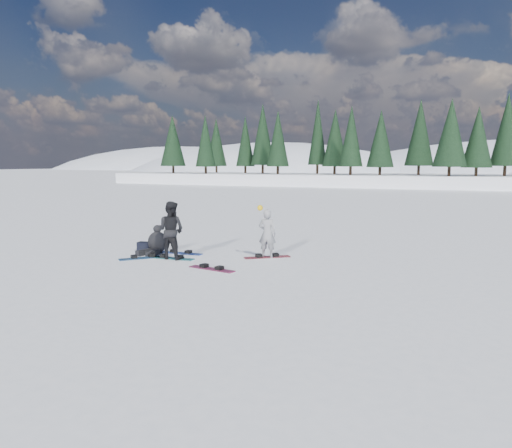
{
  "coord_description": "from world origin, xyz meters",
  "views": [
    {
      "loc": [
        6.28,
        -12.82,
        3.03
      ],
      "look_at": [
        -0.24,
        1.53,
        1.1
      ],
      "focal_mm": 35.0,
      "sensor_mm": 36.0,
      "label": 1
    }
  ],
  "objects_px": {
    "snowboarder_man": "(171,230)",
    "snowboard_loose_b": "(212,269)",
    "snowboard_loose_c": "(181,253)",
    "gear_bag": "(144,246)",
    "snowboarder_woman": "(267,233)",
    "snowboard_loose_a": "(143,258)",
    "seated_rider": "(157,242)"
  },
  "relations": [
    {
      "from": "snowboarder_woman",
      "to": "snowboard_loose_b",
      "type": "xyz_separation_m",
      "value": [
        -0.73,
        -2.32,
        -0.78
      ]
    },
    {
      "from": "snowboarder_woman",
      "to": "gear_bag",
      "type": "height_order",
      "value": "snowboarder_woman"
    },
    {
      "from": "seated_rider",
      "to": "snowboard_loose_c",
      "type": "xyz_separation_m",
      "value": [
        0.79,
        0.28,
        -0.35
      ]
    },
    {
      "from": "snowboarder_man",
      "to": "snowboard_loose_a",
      "type": "relative_size",
      "value": 1.23
    },
    {
      "from": "snowboard_loose_b",
      "to": "snowboard_loose_c",
      "type": "bearing_deg",
      "value": 150.8
    },
    {
      "from": "snowboard_loose_b",
      "to": "gear_bag",
      "type": "bearing_deg",
      "value": 164.38
    },
    {
      "from": "seated_rider",
      "to": "snowboard_loose_c",
      "type": "height_order",
      "value": "seated_rider"
    },
    {
      "from": "gear_bag",
      "to": "snowboard_loose_b",
      "type": "xyz_separation_m",
      "value": [
        3.68,
        -1.76,
        -0.14
      ]
    },
    {
      "from": "gear_bag",
      "to": "snowboard_loose_c",
      "type": "xyz_separation_m",
      "value": [
        1.49,
        0.02,
        -0.14
      ]
    },
    {
      "from": "snowboarder_woman",
      "to": "seated_rider",
      "type": "height_order",
      "value": "snowboarder_woman"
    },
    {
      "from": "snowboarder_woman",
      "to": "snowboarder_man",
      "type": "relative_size",
      "value": 0.93
    },
    {
      "from": "snowboarder_woman",
      "to": "snowboard_loose_c",
      "type": "xyz_separation_m",
      "value": [
        -2.92,
        -0.54,
        -0.78
      ]
    },
    {
      "from": "snowboarder_woman",
      "to": "gear_bag",
      "type": "distance_m",
      "value": 4.49
    },
    {
      "from": "snowboarder_woman",
      "to": "snowboarder_man",
      "type": "bearing_deg",
      "value": 20.99
    },
    {
      "from": "snowboarder_man",
      "to": "seated_rider",
      "type": "bearing_deg",
      "value": -32.24
    },
    {
      "from": "snowboarder_woman",
      "to": "snowboard_loose_c",
      "type": "bearing_deg",
      "value": 3.04
    },
    {
      "from": "snowboarder_man",
      "to": "seated_rider",
      "type": "height_order",
      "value": "snowboarder_man"
    },
    {
      "from": "snowboarder_man",
      "to": "snowboard_loose_b",
      "type": "xyz_separation_m",
      "value": [
        1.95,
        -0.87,
        -0.9
      ]
    },
    {
      "from": "snowboarder_woman",
      "to": "snowboarder_man",
      "type": "xyz_separation_m",
      "value": [
        -2.69,
        -1.45,
        0.12
      ]
    },
    {
      "from": "seated_rider",
      "to": "gear_bag",
      "type": "xyz_separation_m",
      "value": [
        -0.7,
        0.26,
        -0.22
      ]
    },
    {
      "from": "seated_rider",
      "to": "gear_bag",
      "type": "height_order",
      "value": "seated_rider"
    },
    {
      "from": "seated_rider",
      "to": "snowboard_loose_b",
      "type": "xyz_separation_m",
      "value": [
        2.98,
        -1.5,
        -0.35
      ]
    },
    {
      "from": "seated_rider",
      "to": "snowboard_loose_a",
      "type": "xyz_separation_m",
      "value": [
        0.15,
        -0.96,
        -0.35
      ]
    },
    {
      "from": "snowboarder_man",
      "to": "snowboard_loose_c",
      "type": "relative_size",
      "value": 1.23
    },
    {
      "from": "seated_rider",
      "to": "snowboarder_woman",
      "type": "bearing_deg",
      "value": 15.17
    },
    {
      "from": "snowboarder_man",
      "to": "seated_rider",
      "type": "relative_size",
      "value": 1.6
    },
    {
      "from": "snowboarder_man",
      "to": "snowboard_loose_c",
      "type": "xyz_separation_m",
      "value": [
        -0.23,
        0.91,
        -0.9
      ]
    },
    {
      "from": "snowboard_loose_c",
      "to": "snowboard_loose_a",
      "type": "distance_m",
      "value": 1.4
    },
    {
      "from": "snowboarder_man",
      "to": "snowboard_loose_b",
      "type": "bearing_deg",
      "value": 155.46
    },
    {
      "from": "snowboarder_woman",
      "to": "snowboard_loose_a",
      "type": "bearing_deg",
      "value": 19.2
    },
    {
      "from": "seated_rider",
      "to": "snowboard_loose_c",
      "type": "bearing_deg",
      "value": 22.37
    },
    {
      "from": "gear_bag",
      "to": "snowboard_loose_c",
      "type": "distance_m",
      "value": 1.5
    }
  ]
}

